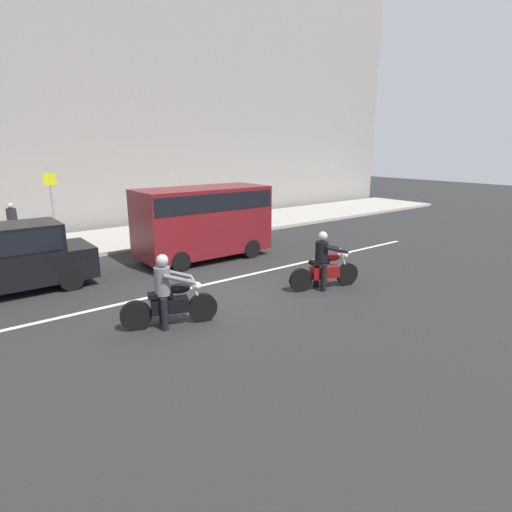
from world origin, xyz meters
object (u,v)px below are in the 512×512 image
street_sign_post (52,202)px  pedestrian_bystander (13,221)px  motorcycle_with_rider_gray (168,297)px  parked_van_maroon (203,218)px  parked_hatchback_black (10,258)px  motorcycle_with_rider_black_leather (324,265)px

street_sign_post → pedestrian_bystander: (-1.26, 0.78, -0.69)m
motorcycle_with_rider_gray → pedestrian_bystander: bearing=98.5°
motorcycle_with_rider_gray → parked_van_maroon: parked_van_maroon is taller
motorcycle_with_rider_gray → pedestrian_bystander: 9.81m
motorcycle_with_rider_gray → parked_hatchback_black: (-2.28, 4.49, 0.29)m
motorcycle_with_rider_black_leather → street_sign_post: (-4.64, 9.22, 1.13)m
motorcycle_with_rider_black_leather → pedestrian_bystander: 11.63m
pedestrian_bystander → parked_hatchback_black: bearing=-99.0°
motorcycle_with_rider_gray → pedestrian_bystander: pedestrian_bystander is taller
parked_hatchback_black → street_sign_post: 4.96m
motorcycle_with_rider_black_leather → parked_hatchback_black: parked_hatchback_black is taller
parked_hatchback_black → pedestrian_bystander: 5.27m
parked_van_maroon → pedestrian_bystander: (-4.91, 5.33, -0.31)m
motorcycle_with_rider_black_leather → parked_van_maroon: parked_van_maroon is taller
motorcycle_with_rider_gray → motorcycle_with_rider_black_leather: bearing=-4.0°
street_sign_post → motorcycle_with_rider_gray: bearing=-88.7°
street_sign_post → pedestrian_bystander: bearing=148.1°
parked_van_maroon → pedestrian_bystander: parked_van_maroon is taller
motorcycle_with_rider_gray → street_sign_post: street_sign_post is taller
parked_hatchback_black → pedestrian_bystander: bearing=81.0°
parked_hatchback_black → pedestrian_bystander: size_ratio=2.45×
motorcycle_with_rider_black_leather → parked_hatchback_black: (-6.73, 4.80, 0.29)m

